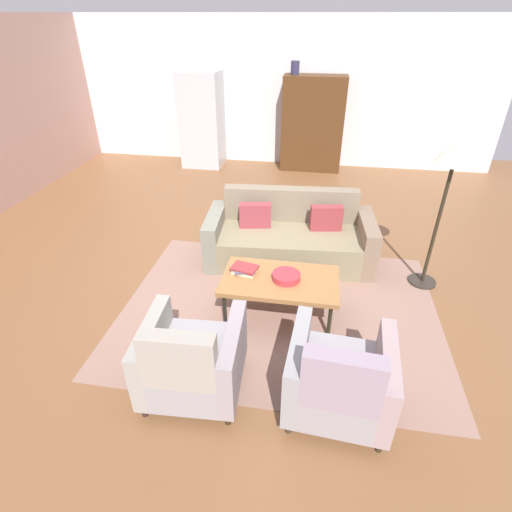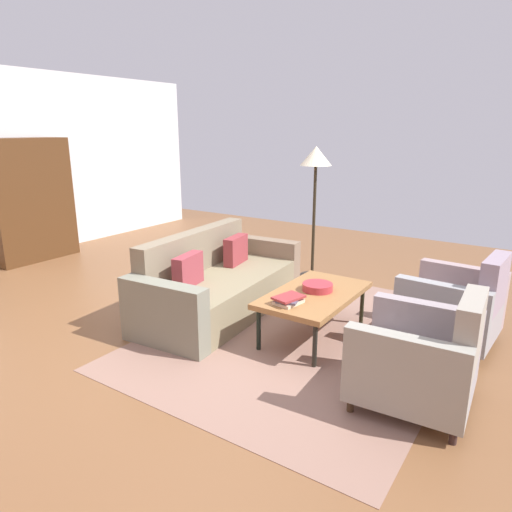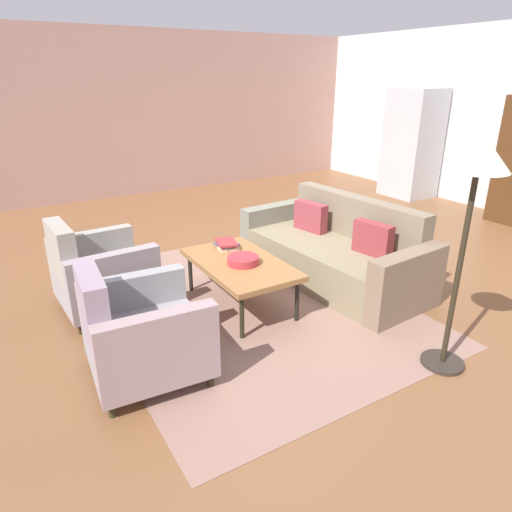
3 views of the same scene
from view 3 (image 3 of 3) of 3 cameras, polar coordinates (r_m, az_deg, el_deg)
name	(u,v)px [view 3 (image 3 of 3)]	position (r m, az deg, el deg)	size (l,w,h in m)	color
ground_plane	(274,269)	(5.18, 2.24, -1.60)	(10.54, 10.54, 0.00)	brown
wall_left	(143,114)	(8.65, -13.97, 16.87)	(0.12, 8.78, 2.80)	tan
area_rug	(245,303)	(4.42, -1.41, -5.88)	(3.40, 2.60, 0.01)	#8C695B
couch	(337,253)	(4.91, 10.09, 0.37)	(2.16, 1.06, 0.86)	#807558
coffee_table	(240,265)	(4.22, -2.04, -1.16)	(1.20, 0.70, 0.45)	black
armchair_left	(97,276)	(4.41, -19.32, -2.36)	(0.84, 0.84, 0.88)	#3A291A
armchair_right	(137,335)	(3.37, -14.68, -9.60)	(0.85, 0.85, 0.88)	#3A2816
fruit_bowl	(243,260)	(4.14, -1.64, -0.53)	(0.29, 0.29, 0.07)	#AD2F38
book_stack	(226,244)	(4.54, -3.74, 1.46)	(0.30, 0.24, 0.07)	beige
refrigerator	(412,144)	(8.68, 19.02, 13.19)	(0.80, 0.73, 1.85)	#B7BABF
floor_lamp	(476,177)	(3.30, 25.89, 8.95)	(0.40, 0.40, 1.72)	#2F2821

